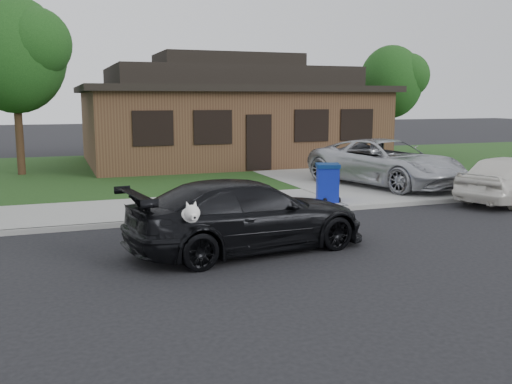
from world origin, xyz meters
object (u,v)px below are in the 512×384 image
object	(u,v)px
minivan	(386,162)
white_compact	(512,178)
recycling_bin	(328,182)
sedan	(248,215)

from	to	relation	value
minivan	white_compact	bearing A→B (deg)	-73.56
minivan	recycling_bin	distance (m)	3.55
sedan	recycling_bin	distance (m)	5.06
sedan	white_compact	distance (m)	8.90
white_compact	recycling_bin	distance (m)	5.22
white_compact	sedan	bearing A→B (deg)	84.66
sedan	white_compact	world-z (taller)	white_compact
sedan	recycling_bin	world-z (taller)	sedan
white_compact	recycling_bin	size ratio (longest dim) A/B	3.91
sedan	white_compact	xyz separation A→B (m)	(8.59, 2.34, -0.00)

